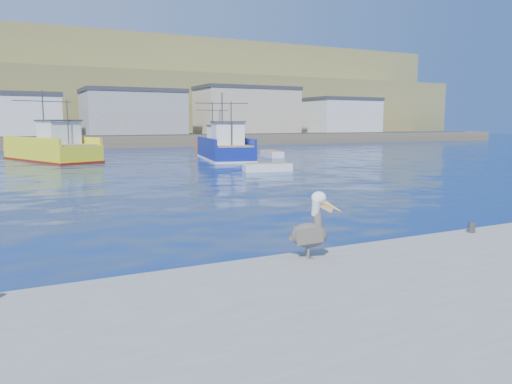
# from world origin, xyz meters

# --- Properties ---
(ground) EXTENTS (260.00, 260.00, 0.00)m
(ground) POSITION_xyz_m (0.00, 0.00, 0.00)
(ground) COLOR #062551
(ground) RESTS_ON ground
(dock_bollards) EXTENTS (36.20, 0.20, 0.30)m
(dock_bollards) POSITION_xyz_m (0.60, -3.40, 0.65)
(dock_bollards) COLOR #4C4C4C
(dock_bollards) RESTS_ON dock
(far_shore) EXTENTS (200.00, 81.00, 24.00)m
(far_shore) POSITION_xyz_m (0.00, 109.20, 8.98)
(far_shore) COLOR brown
(far_shore) RESTS_ON ground
(trawler_yellow_b) EXTENTS (8.06, 12.58, 6.59)m
(trawler_yellow_b) POSITION_xyz_m (-4.55, 37.19, 1.07)
(trawler_yellow_b) COLOR yellow
(trawler_yellow_b) RESTS_ON ground
(trawler_blue) EXTENTS (6.01, 11.45, 6.46)m
(trawler_blue) POSITION_xyz_m (10.40, 31.27, 1.02)
(trawler_blue) COLOR navy
(trawler_blue) RESTS_ON ground
(boat_orange) EXTENTS (3.90, 7.68, 5.97)m
(boat_orange) POSITION_xyz_m (13.69, 41.82, 0.99)
(boat_orange) COLOR #D85524
(boat_orange) RESTS_ON ground
(skiff_mid) EXTENTS (3.68, 1.95, 0.76)m
(skiff_mid) POSITION_xyz_m (8.52, 19.09, 0.24)
(skiff_mid) COLOR silver
(skiff_mid) RESTS_ON ground
(skiff_far) EXTENTS (1.91, 3.93, 0.82)m
(skiff_far) POSITION_xyz_m (16.09, 32.26, 0.26)
(skiff_far) COLOR silver
(skiff_far) RESTS_ON ground
(pelican) EXTENTS (1.21, 0.79, 1.53)m
(pelican) POSITION_xyz_m (-2.46, -3.56, 1.15)
(pelican) COLOR #595451
(pelican) RESTS_ON dock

